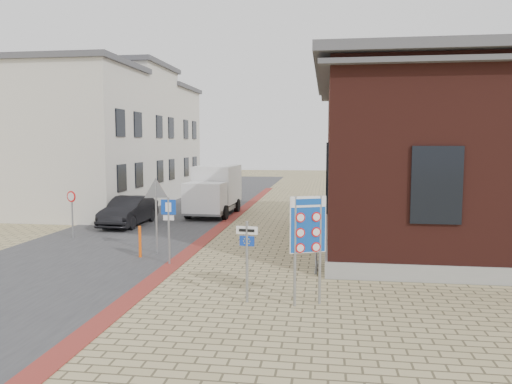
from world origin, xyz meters
The scene contains 16 objects.
ground centered at (0.00, 0.00, 0.00)m, with size 120.00×120.00×0.00m, color tan.
road_strip centered at (-5.50, 15.00, 0.01)m, with size 7.00×60.00×0.02m, color #38383A.
curb_strip centered at (-2.00, 10.00, 0.01)m, with size 0.60×40.00×0.02m, color maroon.
brick_building centered at (8.99, 7.00, 3.49)m, with size 13.00×13.00×6.80m.
townhouse_near centered at (-10.99, 12.00, 4.17)m, with size 7.40×6.40×8.30m.
townhouse_mid centered at (-10.99, 18.00, 4.57)m, with size 7.40×6.40×9.10m.
townhouse_far centered at (-10.99, 24.00, 4.17)m, with size 7.40×6.40×8.30m.
bike_rack centered at (2.65, 2.20, 0.26)m, with size 0.08×1.80×0.60m.
sedan centered at (-6.50, 9.27, 0.70)m, with size 1.48×4.26×1.40m, color black.
box_truck centered at (-3.19, 13.37, 1.40)m, with size 2.36×5.24×2.71m.
border_sign centered at (2.50, -1.50, 1.94)m, with size 0.87×0.40×2.70m.
essen_sign centered at (1.00, -1.50, 1.33)m, with size 0.55×0.12×2.05m.
parking_sign centered at (-2.14, 2.00, 1.49)m, with size 0.49×0.07×2.22m.
yield_sign centered at (-3.09, 3.50, 2.07)m, with size 0.93×0.35×2.69m.
speed_sign centered at (-7.57, 5.85, 1.30)m, with size 0.46×0.17×1.99m.
bollard centered at (-3.45, 2.80, 0.56)m, with size 0.10×0.10×1.11m, color #FF5B0D.
Camera 1 is at (2.92, -13.53, 3.98)m, focal length 35.00 mm.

